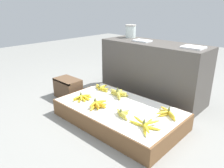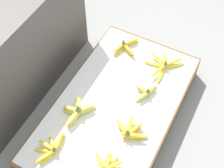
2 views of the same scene
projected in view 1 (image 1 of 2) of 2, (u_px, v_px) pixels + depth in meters
name	position (u px, v px, depth m)	size (l,w,h in m)	color
ground_plane	(119.00, 121.00, 2.27)	(10.00, 10.00, 0.00)	gray
display_platform	(119.00, 114.00, 2.24)	(1.26, 0.73, 0.18)	brown
back_vendor_table	(153.00, 71.00, 2.76)	(1.33, 0.48, 0.71)	#4C4742
wooden_crate	(68.00, 88.00, 2.81)	(0.35, 0.22, 0.25)	brown
banana_bunch_front_left	(82.00, 98.00, 2.35)	(0.14, 0.23, 0.09)	yellow
banana_bunch_front_midleft	(97.00, 104.00, 2.17)	(0.17, 0.23, 0.11)	gold
banana_bunch_front_midright	(122.00, 113.00, 2.00)	(0.19, 0.14, 0.09)	#DBCC4C
banana_bunch_front_right	(145.00, 125.00, 1.82)	(0.29, 0.27, 0.09)	yellow
banana_bunch_middle_left	(101.00, 88.00, 2.62)	(0.25, 0.14, 0.09)	yellow
banana_bunch_middle_midleft	(118.00, 93.00, 2.43)	(0.23, 0.19, 0.11)	#DBCC4C
banana_bunch_middle_right	(167.00, 113.00, 2.01)	(0.24, 0.17, 0.09)	gold
glass_jar	(131.00, 31.00, 2.98)	(0.15, 0.15, 0.17)	silver
foam_tray_white	(193.00, 47.00, 2.30)	(0.23, 0.18, 0.02)	white
foam_tray_dark	(142.00, 41.00, 2.70)	(0.21, 0.14, 0.02)	white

